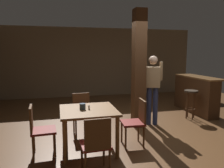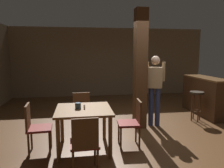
# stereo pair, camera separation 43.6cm
# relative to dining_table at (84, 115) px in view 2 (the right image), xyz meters

# --- Properties ---
(ground_plane) EXTENTS (10.80, 10.80, 0.00)m
(ground_plane) POSITION_rel_dining_table_xyz_m (1.25, 0.67, -0.66)
(ground_plane) COLOR brown
(wall_back) EXTENTS (8.00, 0.10, 2.80)m
(wall_back) POSITION_rel_dining_table_xyz_m (1.25, 5.17, 0.74)
(wall_back) COLOR #756047
(wall_back) RESTS_ON ground_plane
(pillar) EXTENTS (0.28, 0.28, 2.80)m
(pillar) POSITION_rel_dining_table_xyz_m (1.37, 1.05, 0.74)
(pillar) COLOR #4C301C
(pillar) RESTS_ON ground_plane
(dining_table) EXTENTS (1.00, 1.00, 0.78)m
(dining_table) POSITION_rel_dining_table_xyz_m (0.00, 0.00, 0.00)
(dining_table) COLOR brown
(dining_table) RESTS_ON ground_plane
(chair_north) EXTENTS (0.44, 0.44, 0.89)m
(chair_north) POSITION_rel_dining_table_xyz_m (-0.02, 0.87, -0.15)
(chair_north) COLOR maroon
(chair_north) RESTS_ON ground_plane
(chair_east) EXTENTS (0.45, 0.45, 0.89)m
(chair_east) POSITION_rel_dining_table_xyz_m (0.93, 0.01, -0.15)
(chair_east) COLOR maroon
(chair_east) RESTS_ON ground_plane
(chair_south) EXTENTS (0.44, 0.44, 0.89)m
(chair_south) POSITION_rel_dining_table_xyz_m (-0.01, -0.88, -0.15)
(chair_south) COLOR maroon
(chair_south) RESTS_ON ground_plane
(chair_west) EXTENTS (0.44, 0.44, 0.89)m
(chair_west) POSITION_rel_dining_table_xyz_m (-0.87, -0.01, -0.15)
(chair_west) COLOR maroon
(chair_west) RESTS_ON ground_plane
(napkin_cup) EXTENTS (0.11, 0.11, 0.11)m
(napkin_cup) POSITION_rel_dining_table_xyz_m (-0.10, 0.02, 0.18)
(napkin_cup) COLOR #33475B
(napkin_cup) RESTS_ON dining_table
(salt_shaker) EXTENTS (0.03, 0.03, 0.07)m
(salt_shaker) POSITION_rel_dining_table_xyz_m (0.01, -0.00, 0.16)
(salt_shaker) COLOR silver
(salt_shaker) RESTS_ON dining_table
(standing_person) EXTENTS (0.47, 0.30, 1.72)m
(standing_person) POSITION_rel_dining_table_xyz_m (1.75, 1.08, 0.35)
(standing_person) COLOR tan
(standing_person) RESTS_ON ground_plane
(bar_counter) EXTENTS (0.56, 1.73, 1.09)m
(bar_counter) POSITION_rel_dining_table_xyz_m (3.50, 1.83, -0.10)
(bar_counter) COLOR brown
(bar_counter) RESTS_ON ground_plane
(bar_stool_near) EXTENTS (0.36, 0.36, 0.78)m
(bar_stool_near) POSITION_rel_dining_table_xyz_m (2.99, 1.31, -0.07)
(bar_stool_near) COLOR #2D2319
(bar_stool_near) RESTS_ON ground_plane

